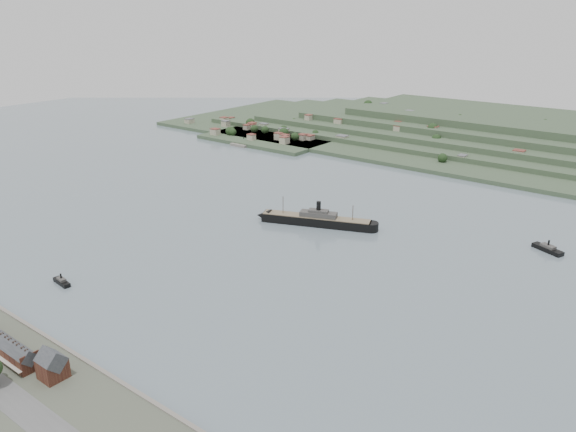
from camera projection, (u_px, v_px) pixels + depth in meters
The scene contains 7 objects.
ground at pixel (259, 245), 372.98m from camera, with size 1400.00×1400.00×0.00m, color slate.
gabled_building at pixel (52, 365), 232.67m from camera, with size 10.40×10.18×14.09m.
far_peninsula at pixel (500, 135), 644.47m from camera, with size 760.00×309.00×30.00m.
steamship at pixel (313, 220), 406.34m from camera, with size 86.72×41.28×21.76m.
tugboat at pixel (62, 282), 318.85m from camera, with size 14.81×5.47×6.51m.
ferry_west at pixel (244, 141), 663.75m from camera, with size 17.44×5.95×6.43m.
ferry_east at pixel (548, 249), 362.14m from camera, with size 21.20×13.73×7.75m.
Camera 1 is at (225.69, -259.69, 146.55)m, focal length 35.00 mm.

